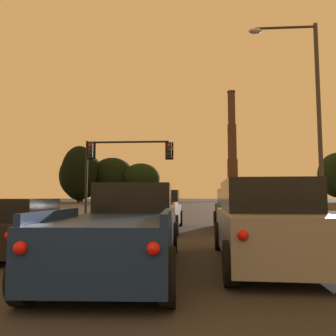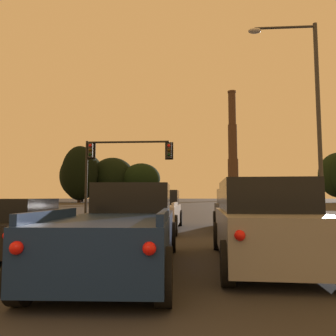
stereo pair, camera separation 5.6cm
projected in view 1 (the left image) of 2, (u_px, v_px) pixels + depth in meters
hatchback_left_lane_second at (21, 228)px, 8.67m from camera, size 2.02×4.15×1.44m
pickup_truck_center_lane_front at (157, 212)px, 15.06m from camera, size 2.24×5.53×1.82m
pickup_truck_center_lane_second at (126, 228)px, 7.02m from camera, size 2.37×5.57×1.82m
suv_right_lane_front at (240, 210)px, 14.83m from camera, size 2.14×4.92×1.86m
suv_right_lane_second at (265, 223)px, 7.33m from camera, size 2.27×4.97×1.86m
traffic_light_overhead_left at (116, 158)px, 23.10m from camera, size 6.36×0.50×5.46m
street_lamp at (309, 102)px, 15.73m from camera, size 3.33×0.36×9.96m
smokestack at (232, 157)px, 127.52m from camera, size 6.44×6.44×43.38m
treeline_center_right at (112, 177)px, 93.00m from camera, size 12.40×11.16×12.66m
treeline_left_mid at (81, 176)px, 98.14m from camera, size 13.07×11.77×14.91m
treeline_far_right at (79, 173)px, 87.52m from camera, size 9.63×8.67×15.18m
treeline_center_left at (141, 179)px, 91.02m from camera, size 10.55×9.49×10.85m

